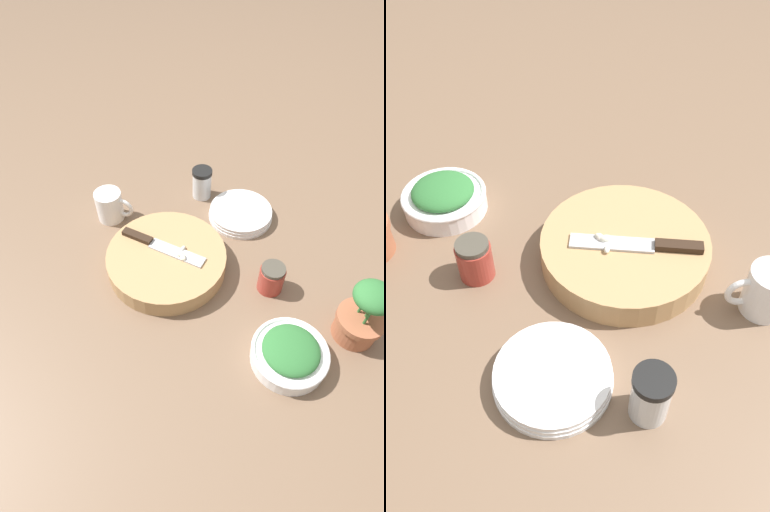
{
  "view_description": "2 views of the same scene",
  "coord_description": "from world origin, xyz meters",
  "views": [
    {
      "loc": [
        0.6,
        -0.24,
        0.83
      ],
      "look_at": [
        -0.02,
        -0.05,
        0.05
      ],
      "focal_mm": 28.0,
      "sensor_mm": 36.0,
      "label": 1
    },
    {
      "loc": [
        -0.49,
        0.35,
        0.7
      ],
      "look_at": [
        -0.02,
        -0.02,
        0.05
      ],
      "focal_mm": 35.0,
      "sensor_mm": 36.0,
      "label": 2
    }
  ],
  "objects": [
    {
      "name": "cutting_board",
      "position": [
        -0.05,
        -0.11,
        0.03
      ],
      "size": [
        0.31,
        0.31,
        0.05
      ],
      "color": "tan",
      "rests_on": "ground_plane"
    },
    {
      "name": "garlic_cloves",
      "position": [
        -0.03,
        -0.07,
        0.06
      ],
      "size": [
        0.05,
        0.04,
        0.02
      ],
      "color": "silver",
      "rests_on": "cutting_board"
    },
    {
      "name": "spice_jar",
      "position": [
        -0.29,
        0.07,
        0.05
      ],
      "size": [
        0.06,
        0.06,
        0.1
      ],
      "color": "silver",
      "rests_on": "ground_plane"
    },
    {
      "name": "coffee_mug",
      "position": [
        -0.28,
        -0.22,
        0.05
      ],
      "size": [
        0.08,
        0.1,
        0.09
      ],
      "color": "white",
      "rests_on": "ground_plane"
    },
    {
      "name": "ground_plane",
      "position": [
        0.0,
        0.0,
        0.0
      ],
      "size": [
        5.0,
        5.0,
        0.0
      ],
      "primitive_type": "plane",
      "color": "brown"
    },
    {
      "name": "herb_bowl",
      "position": [
        0.29,
        0.08,
        0.03
      ],
      "size": [
        0.17,
        0.17,
        0.07
      ],
      "color": "white",
      "rests_on": "ground_plane"
    },
    {
      "name": "plate_stack",
      "position": [
        -0.17,
        0.15,
        0.01
      ],
      "size": [
        0.19,
        0.19,
        0.03
      ],
      "color": "white",
      "rests_on": "ground_plane"
    },
    {
      "name": "honey_jar",
      "position": [
        0.09,
        0.12,
        0.04
      ],
      "size": [
        0.06,
        0.06,
        0.08
      ],
      "color": "#9E3328",
      "rests_on": "ground_plane"
    },
    {
      "name": "chef_knife",
      "position": [
        -0.08,
        -0.12,
        0.06
      ],
      "size": [
        0.18,
        0.19,
        0.01
      ],
      "rotation": [
        0.0,
        0.0,
        5.51
      ],
      "color": "black",
      "rests_on": "cutting_board"
    }
  ]
}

